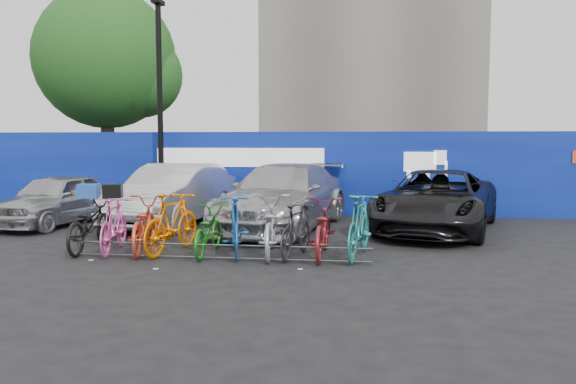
% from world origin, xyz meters
% --- Properties ---
extents(ground, '(100.00, 100.00, 0.00)m').
position_xyz_m(ground, '(0.00, 0.00, 0.00)').
color(ground, black).
rests_on(ground, ground).
extents(hoarding, '(22.00, 0.18, 2.40)m').
position_xyz_m(hoarding, '(0.01, 6.00, 1.20)').
color(hoarding, navy).
rests_on(hoarding, ground).
extents(tree, '(5.40, 5.20, 7.80)m').
position_xyz_m(tree, '(-6.77, 10.06, 5.07)').
color(tree, '#382314').
rests_on(tree, ground).
extents(lamppost, '(0.25, 0.50, 6.11)m').
position_xyz_m(lamppost, '(-3.20, 5.40, 3.27)').
color(lamppost, black).
rests_on(lamppost, ground).
extents(bike_rack, '(5.60, 0.03, 0.30)m').
position_xyz_m(bike_rack, '(-0.00, -0.60, 0.16)').
color(bike_rack, '#595B60').
rests_on(bike_rack, ground).
extents(car_0, '(2.10, 4.05, 1.32)m').
position_xyz_m(car_0, '(-5.11, 3.04, 0.66)').
color(car_0, '#A5A6AA').
rests_on(car_0, ground).
extents(car_1, '(2.23, 4.89, 1.55)m').
position_xyz_m(car_1, '(-2.15, 3.46, 0.78)').
color(car_1, silver).
rests_on(car_1, ground).
extents(car_2, '(3.19, 5.73, 1.57)m').
position_xyz_m(car_2, '(0.68, 3.26, 0.79)').
color(car_2, '#B6B5BA').
rests_on(car_2, ground).
extents(car_3, '(3.74, 5.67, 1.45)m').
position_xyz_m(car_3, '(4.36, 3.32, 0.72)').
color(car_3, black).
rests_on(car_3, ground).
extents(bike_0, '(0.81, 2.01, 1.03)m').
position_xyz_m(bike_0, '(-2.64, -0.06, 0.52)').
color(bike_0, black).
rests_on(bike_0, ground).
extents(bike_1, '(0.78, 1.82, 1.06)m').
position_xyz_m(bike_1, '(-2.09, -0.18, 0.53)').
color(bike_1, '#EF55B4').
rests_on(bike_1, ground).
extents(bike_2, '(1.09, 2.11, 1.06)m').
position_xyz_m(bike_2, '(-1.57, -0.02, 0.53)').
color(bike_2, '#D24629').
rests_on(bike_2, ground).
extents(bike_3, '(0.92, 2.00, 1.16)m').
position_xyz_m(bike_3, '(-0.97, -0.07, 0.58)').
color(bike_3, '#FC7000').
rests_on(bike_3, ground).
extents(bike_4, '(0.61, 1.72, 0.90)m').
position_xyz_m(bike_4, '(-0.26, -0.13, 0.45)').
color(bike_4, '#19711B').
rests_on(bike_4, ground).
extents(bike_5, '(0.98, 1.94, 1.12)m').
position_xyz_m(bike_5, '(0.27, -0.14, 0.56)').
color(bike_5, '#1A559F').
rests_on(bike_5, ground).
extents(bike_6, '(0.96, 2.16, 1.10)m').
position_xyz_m(bike_6, '(0.90, -0.00, 0.55)').
color(bike_6, '#A0A3A8').
rests_on(bike_6, ground).
extents(bike_7, '(0.79, 1.72, 1.00)m').
position_xyz_m(bike_7, '(1.41, -0.12, 0.50)').
color(bike_7, '#242527').
rests_on(bike_7, ground).
extents(bike_8, '(0.73, 2.02, 1.05)m').
position_xyz_m(bike_8, '(1.87, -0.01, 0.53)').
color(bike_8, maroon).
rests_on(bike_8, ground).
extents(bike_9, '(0.89, 2.02, 1.17)m').
position_xyz_m(bike_9, '(2.56, -0.05, 0.59)').
color(bike_9, teal).
rests_on(bike_9, ground).
extents(cargo_crate, '(0.43, 0.35, 0.27)m').
position_xyz_m(cargo_crate, '(-2.64, -0.06, 1.17)').
color(cargo_crate, '#2050A8').
rests_on(cargo_crate, bike_0).
extents(cargo_topcase, '(0.41, 0.39, 0.25)m').
position_xyz_m(cargo_topcase, '(-2.09, -0.18, 1.18)').
color(cargo_topcase, black).
rests_on(cargo_topcase, bike_1).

